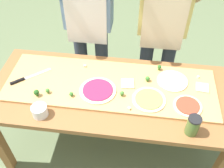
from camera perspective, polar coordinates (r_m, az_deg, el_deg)
name	(u,v)px	position (r m, az deg, el deg)	size (l,w,h in m)	color
ground_plane	(111,144)	(2.52, -0.26, -13.02)	(8.00, 8.00, 0.00)	#60704C
prep_table	(111,99)	(2.00, -0.32, -3.31)	(1.81, 0.77, 0.74)	brown
cutting_board	(110,85)	(1.96, -0.44, -0.23)	(1.57, 0.52, 0.02)	tan
chefs_knife	(25,78)	(2.09, -18.52, 1.16)	(0.26, 0.22, 0.02)	#B7BABF
pizza_whole_cheese_artichoke	(172,81)	(2.02, 13.08, 0.69)	(0.23, 0.23, 0.02)	beige
pizza_whole_tomato_red	(188,106)	(1.87, 16.24, -4.61)	(0.20, 0.20, 0.02)	beige
pizza_whole_beet_magenta	(98,90)	(1.90, -3.13, -1.37)	(0.27, 0.27, 0.02)	beige
pizza_whole_pesto_green	(149,99)	(1.85, 8.08, -3.35)	(0.24, 0.24, 0.02)	beige
pizza_slice_far_left	(202,88)	(2.03, 19.18, -0.75)	(0.09, 0.09, 0.01)	beige
pizza_slice_far_right	(128,84)	(1.95, 3.46, 0.09)	(0.10, 0.10, 0.01)	beige
broccoli_floret_center_left	(36,93)	(1.92, -16.23, -1.81)	(0.04, 0.04, 0.05)	#2C5915
broccoli_floret_center_right	(122,93)	(1.85, 2.18, -2.06)	(0.03, 0.03, 0.04)	#487A23
broccoli_floret_back_left	(47,91)	(1.93, -13.96, -1.41)	(0.03, 0.03, 0.04)	#487A23
broccoli_floret_front_mid	(71,94)	(1.87, -8.92, -2.20)	(0.03, 0.03, 0.04)	#3F7220
broccoli_floret_front_right	(159,67)	(2.08, 10.33, 3.67)	(0.03, 0.03, 0.05)	#366618
broccoli_floret_back_mid	(148,79)	(1.97, 7.80, 1.18)	(0.04, 0.04, 0.04)	#3F7220
cheese_crumble_a	(198,77)	(2.10, 18.31, 1.49)	(0.02, 0.02, 0.02)	white
cheese_crumble_b	(85,66)	(2.09, -5.95, 3.95)	(0.02, 0.02, 0.02)	silver
cheese_crumble_c	(129,108)	(1.78, 3.73, -5.36)	(0.02, 0.02, 0.02)	silver
flour_cup	(40,111)	(1.82, -15.54, -5.78)	(0.11, 0.11, 0.08)	white
sauce_jar	(193,125)	(1.72, 17.30, -8.67)	(0.08, 0.08, 0.14)	#517033
cook_left	(88,15)	(2.27, -5.22, 14.73)	(0.54, 0.39, 1.67)	#333847
cook_right	(163,21)	(2.23, 11.14, 13.44)	(0.54, 0.39, 1.67)	#333847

